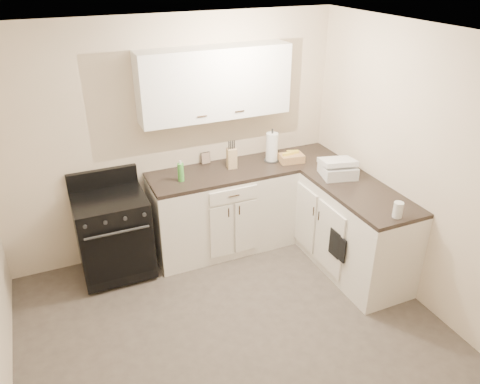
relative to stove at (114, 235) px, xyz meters
name	(u,v)px	position (x,y,z in m)	size (l,w,h in m)	color
floor	(243,347)	(0.77, -1.48, -0.46)	(3.60, 3.60, 0.00)	#473F38
ceiling	(244,44)	(0.77, -1.48, 2.04)	(3.60, 3.60, 0.00)	white
wall_back	(173,140)	(0.77, 0.32, 0.79)	(3.60, 3.60, 0.00)	beige
wall_right	(432,178)	(2.57, -1.48, 0.79)	(3.60, 3.60, 0.00)	beige
base_cabinets_back	(223,212)	(1.19, 0.02, -0.01)	(1.55, 0.60, 0.90)	white
base_cabinets_right	(338,219)	(2.27, -0.63, -0.01)	(0.60, 1.90, 0.90)	white
countertop_back	(222,173)	(1.19, 0.02, 0.46)	(1.55, 0.60, 0.04)	black
countertop_right	(343,180)	(2.27, -0.63, 0.46)	(0.60, 1.90, 0.04)	black
upper_cabinets	(215,83)	(1.19, 0.18, 1.38)	(1.55, 0.30, 0.70)	white
stove	(114,235)	(0.00, 0.00, 0.00)	(0.69, 0.59, 0.84)	black
knife_block	(232,158)	(1.32, 0.07, 0.59)	(0.10, 0.09, 0.22)	#D9BB85
paper_towel	(272,147)	(1.80, 0.07, 0.64)	(0.13, 0.13, 0.32)	white
soap_bottle	(181,172)	(0.73, -0.03, 0.57)	(0.06, 0.06, 0.19)	green
picture_frame	(206,158)	(1.10, 0.28, 0.54)	(0.10, 0.01, 0.13)	black
wicker_basket	(291,158)	(1.98, -0.05, 0.52)	(0.26, 0.17, 0.09)	tan
countertop_grill	(338,170)	(2.24, -0.56, 0.54)	(0.34, 0.31, 0.12)	white
glass_jar	(398,210)	(2.24, -1.48, 0.55)	(0.09, 0.09, 0.14)	silver
oven_mitt_near	(341,249)	(1.94, -1.13, 0.01)	(0.02, 0.14, 0.25)	black
oven_mitt_far	(335,243)	(1.94, -1.03, 0.01)	(0.02, 0.16, 0.28)	black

